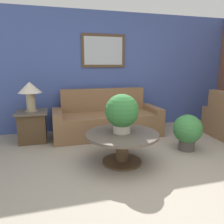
{
  "coord_description": "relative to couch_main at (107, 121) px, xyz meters",
  "views": [
    {
      "loc": [
        -1.28,
        -2.2,
        1.44
      ],
      "look_at": [
        -0.26,
        1.51,
        0.62
      ],
      "focal_mm": 35.0,
      "sensor_mm": 36.0,
      "label": 1
    }
  ],
  "objects": [
    {
      "name": "potted_plant_floor",
      "position": [
        1.12,
        -1.21,
        0.04
      ],
      "size": [
        0.49,
        0.49,
        0.62
      ],
      "color": "#4C4742",
      "rests_on": "ground_plane"
    },
    {
      "name": "coffee_table",
      "position": [
        -0.11,
        -1.4,
        0.03
      ],
      "size": [
        1.08,
        1.08,
        0.46
      ],
      "color": "#4C3823",
      "rests_on": "ground_plane"
    },
    {
      "name": "table_lamp",
      "position": [
        -1.48,
        -0.03,
        0.68
      ],
      "size": [
        0.43,
        0.43,
        0.56
      ],
      "color": "tan",
      "rests_on": "side_table"
    },
    {
      "name": "ground_plane",
      "position": [
        0.2,
        -2.13,
        -0.3
      ],
      "size": [
        20.0,
        20.0,
        0.0
      ],
      "primitive_type": "plane",
      "color": "gray"
    },
    {
      "name": "potted_plant_on_table",
      "position": [
        -0.12,
        -1.38,
        0.47
      ],
      "size": [
        0.49,
        0.49,
        0.58
      ],
      "color": "beige",
      "rests_on": "coffee_table"
    },
    {
      "name": "side_table",
      "position": [
        -1.48,
        -0.03,
        -0.0
      ],
      "size": [
        0.58,
        0.58,
        0.59
      ],
      "color": "#4C3823",
      "rests_on": "ground_plane"
    },
    {
      "name": "couch_main",
      "position": [
        0.0,
        0.0,
        0.0
      ],
      "size": [
        2.2,
        0.88,
        0.95
      ],
      "color": "brown",
      "rests_on": "ground_plane"
    },
    {
      "name": "wall_back",
      "position": [
        0.2,
        0.58,
        1.0
      ],
      "size": [
        7.94,
        0.09,
        2.6
      ],
      "color": "#42569E",
      "rests_on": "ground_plane"
    }
  ]
}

